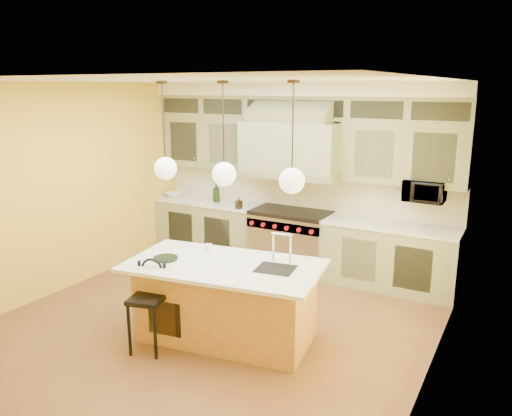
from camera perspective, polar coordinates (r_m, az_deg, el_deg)
The scene contains 18 objects.
floor at distance 6.34m, azimuth -4.64°, elevation -12.90°, with size 5.00×5.00×0.00m, color brown.
ceiling at distance 5.67m, azimuth -5.22°, elevation 14.32°, with size 5.00×5.00×0.00m, color white.
wall_back at distance 7.98m, azimuth 5.18°, elevation 3.65°, with size 5.00×5.00×0.00m, color gold.
wall_front at distance 4.11m, azimuth -24.97°, elevation -7.28°, with size 5.00×5.00×0.00m, color gold.
wall_left at distance 7.50m, azimuth -20.96°, elevation 2.15°, with size 5.00×5.00×0.00m, color gold.
wall_right at distance 4.93m, azimuth 19.97°, elevation -3.41°, with size 5.00×5.00×0.00m, color gold.
back_cabinetry at distance 7.75m, azimuth 4.37°, elevation 3.21°, with size 5.00×0.77×2.90m.
range at distance 7.90m, azimuth 3.97°, elevation -3.64°, with size 1.20×0.74×0.96m.
kitchen_island at distance 5.78m, azimuth -3.40°, elevation -10.40°, with size 2.30×1.46×1.35m.
counter_stool at distance 5.62m, azimuth -12.21°, elevation -10.33°, with size 0.43×0.43×1.02m.
microwave at distance 7.18m, azimuth 18.69°, elevation 1.86°, with size 0.54×0.37×0.30m, color black.
oil_bottle_a at distance 8.42m, azimuth -4.56°, elevation 1.77°, with size 0.12×0.13×0.32m, color black.
oil_bottle_b at distance 7.94m, azimuth -1.97°, elevation 0.58°, with size 0.09×0.09×0.19m, color black.
fruit_bowl at distance 8.97m, azimuth -9.35°, elevation 1.55°, with size 0.30×0.30×0.07m, color white.
cup at distance 5.98m, azimuth -5.46°, elevation -4.56°, with size 0.10×0.10×0.09m, color white.
pendant_left at distance 5.83m, azimuth -10.31°, elevation 4.76°, with size 0.26×0.26×1.11m.
pendant_center at distance 5.36m, azimuth -3.66°, elevation 4.19°, with size 0.26×0.26×1.11m.
pendant_right at distance 4.98m, azimuth 4.12°, elevation 3.45°, with size 0.26×0.26×1.11m.
Camera 1 is at (3.19, -4.69, 2.83)m, focal length 35.00 mm.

